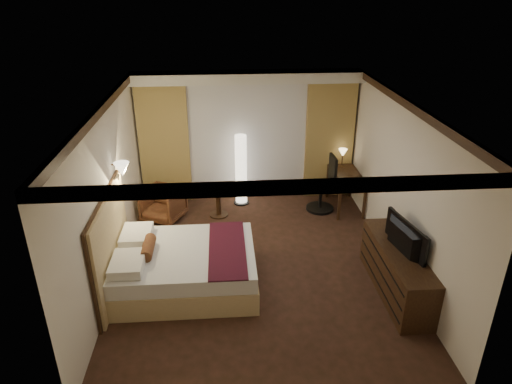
{
  "coord_description": "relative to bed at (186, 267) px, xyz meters",
  "views": [
    {
      "loc": [
        -0.51,
        -6.31,
        4.29
      ],
      "look_at": [
        0.0,
        0.4,
        1.15
      ],
      "focal_mm": 32.0,
      "sensor_mm": 36.0,
      "label": 1
    }
  ],
  "objects": [
    {
      "name": "left_wall",
      "position": [
        -1.12,
        0.44,
        1.04
      ],
      "size": [
        0.02,
        5.5,
        2.7
      ],
      "primitive_type": "cube",
      "color": "silver",
      "rests_on": "floor"
    },
    {
      "name": "ceiling",
      "position": [
        1.13,
        0.44,
        2.39
      ],
      "size": [
        4.5,
        5.5,
        0.01
      ],
      "primitive_type": "cube",
      "color": "white",
      "rests_on": "back_wall"
    },
    {
      "name": "right_wall",
      "position": [
        3.38,
        0.44,
        1.04
      ],
      "size": [
        0.02,
        5.5,
        2.7
      ],
      "primitive_type": "cube",
      "color": "silver",
      "rests_on": "floor"
    },
    {
      "name": "back_wall",
      "position": [
        1.13,
        3.19,
        1.04
      ],
      "size": [
        4.5,
        0.02,
        2.7
      ],
      "primitive_type": "cube",
      "color": "silver",
      "rests_on": "floor"
    },
    {
      "name": "headboard",
      "position": [
        -1.07,
        -0.0,
        0.44
      ],
      "size": [
        0.12,
        1.95,
        1.5
      ],
      "primitive_type": null,
      "color": "tan",
      "rests_on": "floor"
    },
    {
      "name": "armchair",
      "position": [
        -0.58,
        2.17,
        0.05
      ],
      "size": [
        0.91,
        0.89,
        0.72
      ],
      "primitive_type": "imported",
      "rotation": [
        0.0,
        0.0,
        -0.43
      ],
      "color": "#542319",
      "rests_on": "floor"
    },
    {
      "name": "side_table",
      "position": [
        0.49,
        2.25,
        -0.03
      ],
      "size": [
        0.51,
        0.51,
        0.56
      ],
      "primitive_type": null,
      "color": "black",
      "rests_on": "floor"
    },
    {
      "name": "crown_molding",
      "position": [
        1.13,
        0.44,
        2.33
      ],
      "size": [
        4.5,
        5.5,
        0.12
      ],
      "primitive_type": null,
      "color": "black",
      "rests_on": "ceiling"
    },
    {
      "name": "desk",
      "position": [
        3.08,
        2.41,
        0.07
      ],
      "size": [
        0.55,
        1.14,
        0.75
      ],
      "primitive_type": null,
      "color": "black",
      "rests_on": "floor"
    },
    {
      "name": "soffit",
      "position": [
        1.13,
        2.94,
        2.29
      ],
      "size": [
        4.5,
        0.5,
        0.2
      ],
      "primitive_type": "cube",
      "color": "white",
      "rests_on": "ceiling"
    },
    {
      "name": "office_chair",
      "position": [
        2.56,
        2.36,
        0.27
      ],
      "size": [
        0.58,
        0.58,
        1.16
      ],
      "primitive_type": null,
      "rotation": [
        0.0,
        0.0,
        0.04
      ],
      "color": "black",
      "rests_on": "floor"
    },
    {
      "name": "desk_lamp",
      "position": [
        3.08,
        2.82,
        0.61
      ],
      "size": [
        0.18,
        0.18,
        0.34
      ],
      "primitive_type": null,
      "color": "#FFD899",
      "rests_on": "desk"
    },
    {
      "name": "wall_sconce",
      "position": [
        -0.96,
        0.82,
        1.31
      ],
      "size": [
        0.24,
        0.24,
        0.24
      ],
      "primitive_type": null,
      "color": "white",
      "rests_on": "left_wall"
    },
    {
      "name": "bed",
      "position": [
        0.0,
        0.0,
        0.0
      ],
      "size": [
        2.11,
        1.65,
        0.62
      ],
      "primitive_type": null,
      "color": "white",
      "rests_on": "floor"
    },
    {
      "name": "curtain_right_drape",
      "position": [
        2.83,
        3.05,
        0.94
      ],
      "size": [
        1.0,
        0.14,
        2.45
      ],
      "primitive_type": "cube",
      "color": "tan",
      "rests_on": "back_wall"
    },
    {
      "name": "curtain_sheer",
      "position": [
        1.13,
        3.11,
        0.94
      ],
      "size": [
        2.48,
        0.04,
        2.45
      ],
      "primitive_type": "cube",
      "color": "silver",
      "rests_on": "back_wall"
    },
    {
      "name": "dresser",
      "position": [
        3.13,
        -0.41,
        0.06
      ],
      "size": [
        0.5,
        1.9,
        0.74
      ],
      "primitive_type": null,
      "color": "black",
      "rests_on": "floor"
    },
    {
      "name": "floor",
      "position": [
        1.13,
        0.44,
        -0.31
      ],
      "size": [
        4.5,
        5.5,
        0.01
      ],
      "primitive_type": "cube",
      "color": "black",
      "rests_on": "ground"
    },
    {
      "name": "floor_lamp",
      "position": [
        0.97,
        2.77,
        0.44
      ],
      "size": [
        0.32,
        0.32,
        1.51
      ],
      "primitive_type": null,
      "color": "white",
      "rests_on": "floor"
    },
    {
      "name": "curtain_left_drape",
      "position": [
        -0.57,
        3.05,
        0.94
      ],
      "size": [
        1.0,
        0.14,
        2.45
      ],
      "primitive_type": "cube",
      "color": "tan",
      "rests_on": "back_wall"
    },
    {
      "name": "television",
      "position": [
        3.1,
        -0.41,
        0.72
      ],
      "size": [
        0.76,
        1.1,
        0.13
      ],
      "primitive_type": "imported",
      "rotation": [
        0.0,
        0.0,
        1.76
      ],
      "color": "black",
      "rests_on": "dresser"
    }
  ]
}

